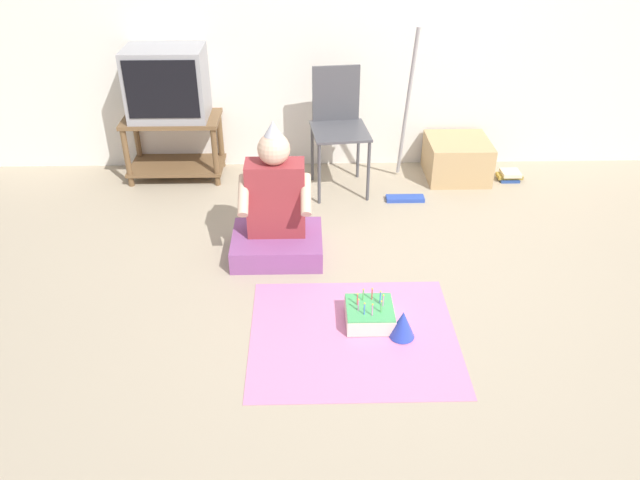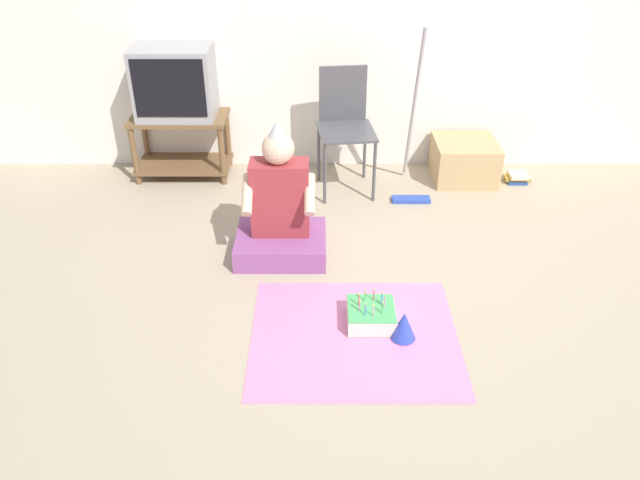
% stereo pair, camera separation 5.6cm
% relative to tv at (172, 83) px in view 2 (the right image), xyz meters
% --- Properties ---
extents(ground_plane, '(16.00, 16.00, 0.00)m').
position_rel_tv_xyz_m(ground_plane, '(1.49, -1.77, -0.75)').
color(ground_plane, tan).
extents(wall_back, '(6.40, 0.06, 2.55)m').
position_rel_tv_xyz_m(wall_back, '(1.49, 0.23, 0.53)').
color(wall_back, white).
rests_on(wall_back, ground_plane).
extents(tv_stand, '(0.73, 0.41, 0.49)m').
position_rel_tv_xyz_m(tv_stand, '(0.00, -0.00, -0.46)').
color(tv_stand, brown).
rests_on(tv_stand, ground_plane).
extents(tv, '(0.57, 0.40, 0.52)m').
position_rel_tv_xyz_m(tv, '(0.00, 0.00, 0.00)').
color(tv, '#99999E').
rests_on(tv, tv_stand).
extents(folding_chair, '(0.45, 0.48, 0.89)m').
position_rel_tv_xyz_m(folding_chair, '(1.26, -0.19, -0.23)').
color(folding_chair, '#4C4C51').
rests_on(folding_chair, ground_plane).
extents(cardboard_box_stack, '(0.47, 0.48, 0.30)m').
position_rel_tv_xyz_m(cardboard_box_stack, '(2.21, -0.07, -0.60)').
color(cardboard_box_stack, tan).
rests_on(cardboard_box_stack, ground_plane).
extents(dust_mop, '(0.28, 0.50, 1.26)m').
position_rel_tv_xyz_m(dust_mop, '(1.75, -0.34, -0.37)').
color(dust_mop, '#2D4CB2').
rests_on(dust_mop, ground_plane).
extents(book_pile, '(0.19, 0.15, 0.07)m').
position_rel_tv_xyz_m(book_pile, '(2.63, -0.14, -0.71)').
color(book_pile, '#284793').
rests_on(book_pile, ground_plane).
extents(person_seated, '(0.57, 0.47, 0.88)m').
position_rel_tv_xyz_m(person_seated, '(0.83, -1.16, -0.48)').
color(person_seated, '#8C4C8C').
rests_on(person_seated, ground_plane).
extents(party_cloth, '(1.09, 0.97, 0.01)m').
position_rel_tv_xyz_m(party_cloth, '(1.26, -2.00, -0.75)').
color(party_cloth, pink).
rests_on(party_cloth, ground_plane).
extents(birthday_cake, '(0.26, 0.26, 0.17)m').
position_rel_tv_xyz_m(birthday_cake, '(1.36, -1.89, -0.69)').
color(birthday_cake, '#F4E0C6').
rests_on(birthday_cake, party_cloth).
extents(party_hat_blue, '(0.13, 0.13, 0.16)m').
position_rel_tv_xyz_m(party_hat_blue, '(1.52, -2.02, -0.66)').
color(party_hat_blue, blue).
rests_on(party_hat_blue, party_cloth).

